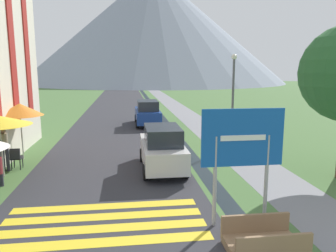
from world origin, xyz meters
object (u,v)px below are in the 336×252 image
Objects in this scene: cafe_chair_far_right at (16,156)px; parked_car_near at (162,148)px; streetlamp at (233,92)px; cafe_chair_far_left at (16,157)px; road_sign at (242,148)px; footbridge at (264,241)px; person_standing_terrace at (4,146)px; parked_car_far at (148,113)px; cafe_umbrella_rear_orange at (20,110)px.

parked_car_near is at bearing 12.68° from cafe_chair_far_right.
streetlamp is (10.12, 2.50, 2.38)m from cafe_chair_far_right.
parked_car_near is 4.65× the size of cafe_chair_far_right.
road_sign is at bearing -47.03° from cafe_chair_far_left.
cafe_chair_far_left is at bearing 136.59° from footbridge.
cafe_chair_far_right is at bearing 95.70° from cafe_chair_far_left.
cafe_chair_far_left is at bearing -164.72° from streetlamp.
parked_car_near is at bearing -139.24° from streetlamp.
road_sign is 9.79m from cafe_chair_far_right.
footbridge is at bearing -75.86° from parked_car_near.
footbridge is 0.96× the size of person_standing_terrace.
parked_car_far is 2.44× the size of person_standing_terrace.
cafe_chair_far_left is 0.48× the size of person_standing_terrace.
footbridge is at bearing -85.19° from parked_car_far.
person_standing_terrace is at bearing 174.31° from parked_car_near.
road_sign is at bearing -106.89° from streetlamp.
road_sign is at bearing -73.33° from parked_car_near.
cafe_chair_far_right is at bearing -122.03° from parked_car_far.
person_standing_terrace is at bearing -164.38° from streetlamp.
parked_car_near is 0.91× the size of parked_car_far.
person_standing_terrace is at bearing -102.84° from cafe_chair_far_right.
parked_car_far reaches higher than cafe_chair_far_left.
road_sign reaches higher than person_standing_terrace.
cafe_umbrella_rear_orange reaches higher than cafe_chair_far_left.
parked_car_near is at bearing -5.69° from person_standing_terrace.
person_standing_terrace is 0.37× the size of streetlamp.
parked_car_far is 0.90× the size of streetlamp.
road_sign is 3.66× the size of cafe_chair_far_left.
road_sign is 9.59m from cafe_chair_far_left.
cafe_chair_far_left is at bearing -83.25° from cafe_umbrella_rear_orange.
person_standing_terrace reaches higher than cafe_chair_far_right.
road_sign is 3.66× the size of cafe_chair_far_right.
road_sign is 9.70m from person_standing_terrace.
cafe_umbrella_rear_orange is 1.45× the size of person_standing_terrace.
road_sign is 1.75× the size of person_standing_terrace.
cafe_umbrella_rear_orange is at bearing 84.72° from person_standing_terrace.
person_standing_terrace is (-6.30, 0.63, 0.13)m from parked_car_near.
road_sign is 10.65m from cafe_umbrella_rear_orange.
cafe_umbrella_rear_orange is (-6.29, -8.50, 1.38)m from parked_car_far.
road_sign reaches higher than cafe_chair_far_right.
road_sign reaches higher than parked_car_near.
cafe_chair_far_right is 2.24m from cafe_umbrella_rear_orange.
parked_car_near reaches higher than person_standing_terrace.
cafe_chair_far_right is (-6.02, 1.04, -0.39)m from parked_car_near.
streetlamp is (10.41, 2.91, 1.86)m from person_standing_terrace.
footbridge is 17.32m from parked_car_far.
parked_car_near is 6.34m from person_standing_terrace.
footbridge is 10.61m from cafe_chair_far_right.
footbridge is at bearing -41.45° from person_standing_terrace.
streetlamp reaches higher than cafe_umbrella_rear_orange.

